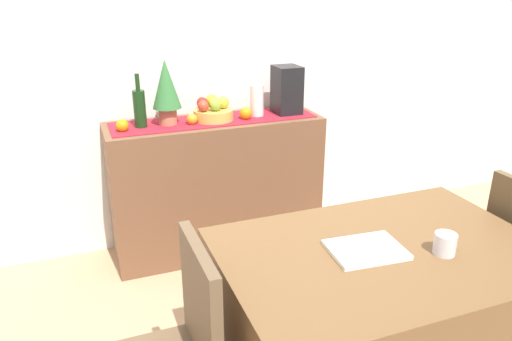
# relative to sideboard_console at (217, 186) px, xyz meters

# --- Properties ---
(ground_plane) EXTENTS (6.40, 6.40, 0.02)m
(ground_plane) POSITION_rel_sideboard_console_xyz_m (0.03, -0.92, -0.46)
(ground_plane) COLOR tan
(ground_plane) RESTS_ON ground
(room_wall_rear) EXTENTS (6.40, 0.06, 2.70)m
(room_wall_rear) POSITION_rel_sideboard_console_xyz_m (0.03, 0.26, 0.90)
(room_wall_rear) COLOR silver
(room_wall_rear) RESTS_ON ground
(sideboard_console) EXTENTS (1.35, 0.42, 0.89)m
(sideboard_console) POSITION_rel_sideboard_console_xyz_m (0.00, 0.00, 0.00)
(sideboard_console) COLOR brown
(sideboard_console) RESTS_ON ground
(table_runner) EXTENTS (1.27, 0.32, 0.01)m
(table_runner) POSITION_rel_sideboard_console_xyz_m (0.00, 0.00, 0.45)
(table_runner) COLOR maroon
(table_runner) RESTS_ON sideboard_console
(fruit_bowl) EXTENTS (0.25, 0.25, 0.07)m
(fruit_bowl) POSITION_rel_sideboard_console_xyz_m (-0.01, 0.00, 0.49)
(fruit_bowl) COLOR gold
(fruit_bowl) RESTS_ON table_runner
(apple_right) EXTENTS (0.07, 0.07, 0.07)m
(apple_right) POSITION_rel_sideboard_console_xyz_m (-0.06, 0.04, 0.55)
(apple_right) COLOR red
(apple_right) RESTS_ON fruit_bowl
(apple_front) EXTENTS (0.08, 0.08, 0.08)m
(apple_front) POSITION_rel_sideboard_console_xyz_m (-0.00, -0.04, 0.56)
(apple_front) COLOR #84AF32
(apple_front) RESTS_ON fruit_bowl
(apple_rear) EXTENTS (0.08, 0.08, 0.08)m
(apple_rear) POSITION_rel_sideboard_console_xyz_m (0.06, 0.00, 0.56)
(apple_rear) COLOR gold
(apple_rear) RESTS_ON fruit_bowl
(apple_left) EXTENTS (0.08, 0.08, 0.08)m
(apple_left) POSITION_rel_sideboard_console_xyz_m (0.01, 0.08, 0.56)
(apple_left) COLOR gold
(apple_left) RESTS_ON fruit_bowl
(apple_upper) EXTENTS (0.07, 0.07, 0.07)m
(apple_upper) POSITION_rel_sideboard_console_xyz_m (-0.08, -0.04, 0.55)
(apple_upper) COLOR #AC3B27
(apple_upper) RESTS_ON fruit_bowl
(wine_bottle) EXTENTS (0.07, 0.07, 0.32)m
(wine_bottle) POSITION_rel_sideboard_console_xyz_m (-0.45, 0.00, 0.57)
(wine_bottle) COLOR #163414
(wine_bottle) RESTS_ON sideboard_console
(coffee_maker) EXTENTS (0.16, 0.18, 0.31)m
(coffee_maker) POSITION_rel_sideboard_console_xyz_m (0.49, 0.00, 0.60)
(coffee_maker) COLOR black
(coffee_maker) RESTS_ON sideboard_console
(ceramic_vase) EXTENTS (0.09, 0.09, 0.20)m
(ceramic_vase) POSITION_rel_sideboard_console_xyz_m (0.28, 0.00, 0.55)
(ceramic_vase) COLOR silver
(ceramic_vase) RESTS_ON sideboard_console
(potted_plant) EXTENTS (0.17, 0.17, 0.39)m
(potted_plant) POSITION_rel_sideboard_console_xyz_m (-0.29, -0.00, 0.67)
(potted_plant) COLOR #B56A50
(potted_plant) RESTS_ON sideboard_console
(orange_loose_mid) EXTENTS (0.08, 0.08, 0.08)m
(orange_loose_mid) POSITION_rel_sideboard_console_xyz_m (0.19, -0.05, 0.49)
(orange_loose_mid) COLOR orange
(orange_loose_mid) RESTS_ON sideboard_console
(orange_loose_far) EXTENTS (0.07, 0.07, 0.07)m
(orange_loose_far) POSITION_rel_sideboard_console_xyz_m (-0.56, -0.05, 0.48)
(orange_loose_far) COLOR orange
(orange_loose_far) RESTS_ON sideboard_console
(orange_loose_end) EXTENTS (0.07, 0.07, 0.07)m
(orange_loose_end) POSITION_rel_sideboard_console_xyz_m (-0.15, -0.04, 0.48)
(orange_loose_end) COLOR orange
(orange_loose_end) RESTS_ON sideboard_console
(dining_table) EXTENTS (1.26, 0.85, 0.74)m
(dining_table) POSITION_rel_sideboard_console_xyz_m (0.24, -1.50, -0.08)
(dining_table) COLOR brown
(dining_table) RESTS_ON ground
(open_book) EXTENTS (0.30, 0.23, 0.02)m
(open_book) POSITION_rel_sideboard_console_xyz_m (0.16, -1.48, 0.30)
(open_book) COLOR white
(open_book) RESTS_ON dining_table
(coffee_cup) EXTENTS (0.08, 0.08, 0.08)m
(coffee_cup) POSITION_rel_sideboard_console_xyz_m (0.44, -1.60, 0.34)
(coffee_cup) COLOR silver
(coffee_cup) RESTS_ON dining_table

